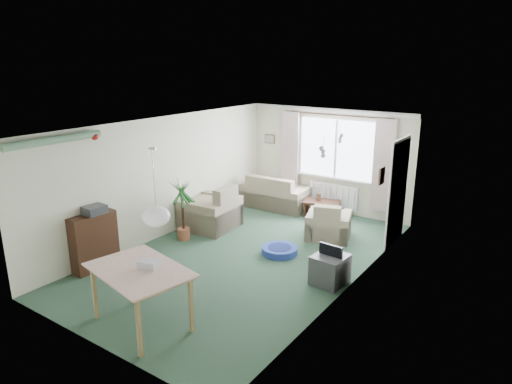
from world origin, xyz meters
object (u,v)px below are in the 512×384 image
Objects in this scene: sofa at (276,191)px; dining_table at (141,298)px; armchair_corner at (329,220)px; armchair_left at (210,206)px; pet_bed at (280,250)px; houseplant at (183,210)px; bookshelf at (94,242)px; coffee_table at (321,209)px; tv_cube at (330,270)px.

dining_table is at bearing 100.78° from sofa.
sofa reaches higher than armchair_corner.
armchair_left reaches higher than pet_bed.
armchair_left is at bearing 76.29° from sofa.
houseplant reaches higher than armchair_left.
armchair_corner is 4.43m from bookshelf.
armchair_left is at bearing 85.22° from bookshelf.
sofa is 1.24m from coffee_table.
dining_table is (0.02, -5.35, 0.22)m from coffee_table.
armchair_left is at bearing 3.24° from armchair_corner.
armchair_left is at bearing 169.70° from tv_cube.
armchair_corner is 1.03× the size of coffee_table.
armchair_left is at bearing 89.21° from houseplant.
pet_bed is (-0.38, -1.25, -0.31)m from armchair_corner.
dining_table is at bearing -89.83° from coffee_table.
houseplant reaches higher than bookshelf.
tv_cube reaches higher than pet_bed.
houseplant is at bearing 18.31° from armchair_corner.
bookshelf is at bearing -113.09° from coffee_table.
bookshelf is 1.85m from houseplant.
houseplant reaches higher than sofa.
sofa is 2.83m from houseplant.
houseplant is (0.33, 1.82, 0.13)m from bookshelf.
coffee_table is at bearing 90.17° from dining_table.
armchair_corner is 1.28m from coffee_table.
pet_bed is at bearing -82.34° from coffee_table.
armchair_left is (-0.40, -1.98, 0.07)m from sofa.
armchair_corner is at bearing 81.07° from dining_table.
coffee_table is at bearing 177.72° from sofa.
dining_table reaches higher than sofa.
armchair_corner is at bearing -57.09° from coffee_table.
bookshelf is (-2.65, -3.54, 0.11)m from armchair_corner.
coffee_table is (1.23, 0.00, -0.22)m from sofa.
coffee_table is 5.35m from dining_table.
pet_bed is at bearing 84.44° from dining_table.
armchair_left reaches higher than sofa.
armchair_corner is 0.68× the size of houseplant.
bookshelf is 1.84× the size of tv_cube.
tv_cube is (3.21, -0.05, -0.37)m from houseplant.
dining_table is at bearing -17.90° from bookshelf.
armchair_left is 2.65m from bookshelf.
dining_table is (-0.67, -4.29, 0.03)m from armchair_corner.
houseplant reaches higher than armchair_corner.
pet_bed is (1.94, -0.34, -0.41)m from armchair_left.
dining_table is at bearing 62.77° from armchair_corner.
coffee_table is at bearing -75.39° from armchair_corner.
houseplant is 2.08m from pet_bed.
bookshelf is at bearing -100.25° from houseplant.
sofa is 1.29× the size of houseplant.
dining_table is (1.64, -3.37, -0.07)m from armchair_left.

